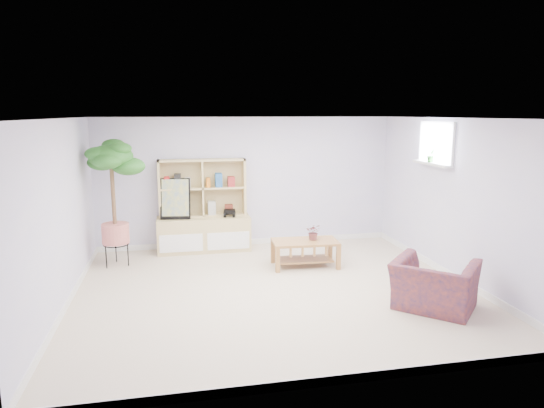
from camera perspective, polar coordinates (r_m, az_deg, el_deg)
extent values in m
cube|color=beige|center=(6.96, 0.26, -10.11)|extent=(5.50, 5.00, 0.01)
cube|color=white|center=(6.51, 0.28, 10.06)|extent=(5.50, 5.00, 0.01)
cube|color=silver|center=(9.06, -2.96, 2.59)|extent=(5.50, 0.01, 2.40)
cube|color=silver|center=(4.29, 7.16, -6.62)|extent=(5.50, 0.01, 2.40)
cube|color=silver|center=(6.65, -23.62, -1.24)|extent=(0.01, 5.00, 2.40)
cube|color=silver|center=(7.67, 20.81, 0.44)|extent=(0.01, 5.00, 2.40)
cube|color=white|center=(8.08, 18.29, 4.52)|extent=(0.14, 1.00, 0.04)
imported|color=#285D32|center=(7.92, 4.93, -3.29)|extent=(0.30, 0.28, 0.27)
imported|color=#1D2049|center=(6.55, 18.57, -8.67)|extent=(1.30, 1.29, 0.73)
imported|color=#267124|center=(8.11, 18.16, 5.46)|extent=(0.14, 0.13, 0.22)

